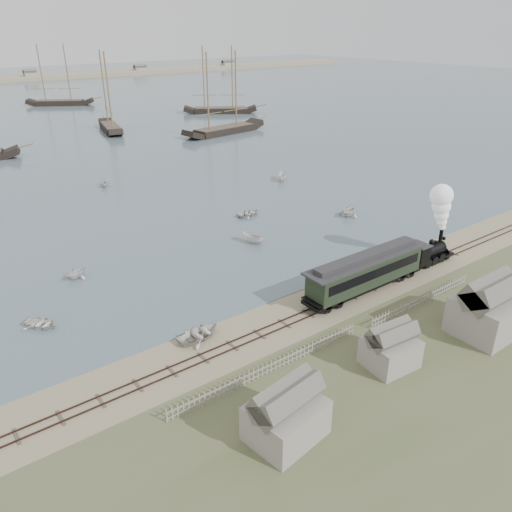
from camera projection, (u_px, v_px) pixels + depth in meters
ground at (280, 312)px, 49.38m from camera, size 600.00×600.00×0.00m
rail_track at (293, 320)px, 47.91m from camera, size 120.00×1.80×0.16m
picket_fence_west at (272, 373)px, 40.78m from camera, size 19.00×0.10×1.20m
picket_fence_east at (422, 304)px, 50.66m from camera, size 15.00×0.10×1.20m
shed_left at (285, 436)px, 34.53m from camera, size 5.00×4.00×4.10m
shed_mid at (388, 365)px, 41.72m from camera, size 4.00×3.50×3.60m
shed_right at (484, 332)px, 46.20m from camera, size 6.00×5.00×5.10m
locomotive at (439, 229)px, 58.05m from camera, size 7.30×2.73×9.10m
passenger_coach at (366, 271)px, 52.28m from camera, size 15.68×3.02×3.81m
beached_dinghy at (200, 333)px, 45.14m from camera, size 3.65×4.74×0.91m
rowboat_0 at (41, 324)px, 46.68m from camera, size 4.19×4.02×0.71m
rowboat_1 at (76, 272)px, 55.51m from camera, size 3.20×3.40×1.43m
rowboat_2 at (252, 239)px, 64.36m from camera, size 3.51×2.28×1.27m
rowboat_3 at (249, 213)px, 73.72m from camera, size 2.97×3.99×0.79m
rowboat_4 at (349, 210)px, 73.42m from camera, size 3.81×4.13×1.82m
rowboat_5 at (282, 177)px, 90.03m from camera, size 3.55×3.51×1.40m
rowboat_7 at (104, 183)px, 86.59m from camera, size 3.43×3.15×1.52m
schooner_3 at (106, 92)px, 127.13m from camera, size 7.92×18.53×20.00m
schooner_4 at (224, 93)px, 124.66m from camera, size 24.81×9.00×20.00m
schooner_5 at (219, 80)px, 153.86m from camera, size 22.11×16.99×20.00m
schooner_8 at (56, 75)px, 168.96m from camera, size 21.73×15.66×20.00m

